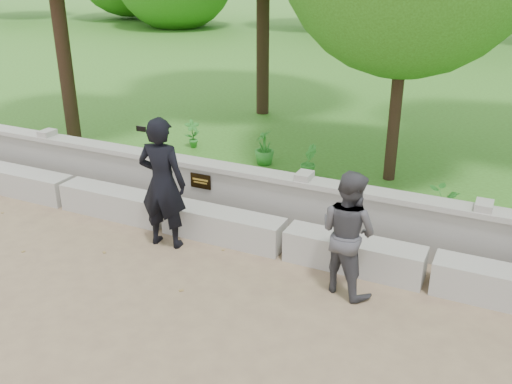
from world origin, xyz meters
TOP-DOWN VIEW (x-y plane):
  - ground at (0.00, 0.00)m, footprint 80.00×80.00m
  - lawn at (0.00, 14.00)m, footprint 40.00×22.00m
  - concrete_bench at (0.00, 1.90)m, footprint 11.90×0.45m
  - parapet_wall at (0.00, 2.60)m, footprint 12.50×0.35m
  - man_main at (0.30, 1.41)m, footprint 0.75×0.67m
  - visitor_left at (3.05, 1.36)m, footprint 0.96×0.87m
  - shrub_a at (-1.28, 4.81)m, footprint 0.36×0.37m
  - shrub_b at (1.47, 4.22)m, footprint 0.34×0.39m
  - shrub_c at (3.98, 3.30)m, footprint 0.70×0.69m
  - shrub_d at (0.47, 4.54)m, footprint 0.44×0.47m

SIDE VIEW (x-z plane):
  - ground at x=0.00m, z-range 0.00..0.00m
  - lawn at x=0.00m, z-range 0.00..0.25m
  - concrete_bench at x=0.00m, z-range 0.00..0.45m
  - parapet_wall at x=0.00m, z-range 0.01..0.91m
  - shrub_c at x=3.98m, z-range 0.25..0.84m
  - shrub_a at x=-1.28m, z-range 0.25..0.84m
  - shrub_b at x=1.47m, z-range 0.25..0.87m
  - shrub_d at x=0.47m, z-range 0.25..0.93m
  - visitor_left at x=3.05m, z-range 0.00..1.62m
  - man_main at x=0.30m, z-range 0.00..1.94m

